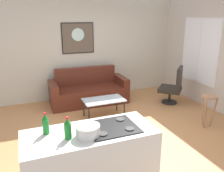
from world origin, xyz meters
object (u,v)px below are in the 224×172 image
coffee_table (104,101)px  mixing_bowl (88,131)px  couch (89,92)px  soda_bottle (46,124)px  armchair (174,86)px  bar_stool (208,103)px  wall_painting (78,38)px  soda_bottle_2 (68,129)px

coffee_table → mixing_bowl: size_ratio=3.31×
mixing_bowl → coffee_table: bearing=66.4°
couch → soda_bottle: size_ratio=7.73×
armchair → mixing_bowl: size_ratio=3.55×
bar_stool → mixing_bowl: bearing=-159.0°
couch → armchair: (2.06, -0.89, 0.17)m
armchair → wall_painting: (-2.16, 1.41, 1.20)m
bar_stool → soda_bottle: soda_bottle is taller
coffee_table → soda_bottle_2: (-1.24, -2.32, 0.66)m
soda_bottle → mixing_bowl: (0.43, -0.23, -0.06)m
couch → armchair: size_ratio=2.04×
bar_stool → couch: bearing=130.1°
bar_stool → mixing_bowl: size_ratio=2.44×
coffee_table → bar_stool: bar_stool is taller
mixing_bowl → bar_stool: bearing=21.0°
bar_stool → soda_bottle_2: soda_bottle_2 is taller
coffee_table → soda_bottle_2: size_ratio=3.55×
mixing_bowl → soda_bottle_2: bearing=173.5°
wall_painting → bar_stool: bearing=-54.2°
armchair → wall_painting: wall_painting is taller
couch → wall_painting: size_ratio=2.31×
soda_bottle_2 → coffee_table: bearing=61.8°
coffee_table → mixing_bowl: (-1.02, -2.35, 0.61)m
mixing_bowl → wall_painting: bearing=77.6°
coffee_table → bar_stool: size_ratio=1.36×
armchair → wall_painting: bearing=146.8°
couch → soda_bottle_2: (-1.18, -3.34, 0.74)m
soda_bottle_2 → wall_painting: bearing=74.4°
armchair → bar_stool: size_ratio=1.46×
coffee_table → mixing_bowl: mixing_bowl is taller
soda_bottle_2 → wall_painting: size_ratio=0.30×
soda_bottle_2 → armchair: bearing=37.1°
coffee_table → wall_painting: wall_painting is taller
soda_bottle_2 → soda_bottle: bearing=136.0°
couch → soda_bottle_2: soda_bottle_2 is taller
couch → armchair: armchair is taller
bar_stool → coffee_table: bearing=145.8°
soda_bottle → mixing_bowl: bearing=-28.1°
wall_painting → armchair: bearing=-33.2°
coffee_table → wall_painting: 2.01m
couch → bar_stool: bearing=-49.9°
soda_bottle_2 → couch: bearing=70.6°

